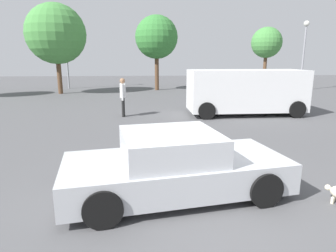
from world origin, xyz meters
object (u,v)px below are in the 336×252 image
at_px(light_post_near, 305,43).
at_px(pedestrian, 123,94).
at_px(sedan_foreground, 174,166).
at_px(light_post_mid, 65,35).
at_px(van_white, 245,91).

bearing_deg(light_post_near, pedestrian, -143.65).
distance_m(sedan_foreground, light_post_mid, 22.65).
xyz_separation_m(van_white, pedestrian, (-5.68, -0.10, -0.09)).
bearing_deg(light_post_mid, light_post_near, -8.73).
bearing_deg(pedestrian, light_post_mid, 113.00).
bearing_deg(sedan_foreground, light_post_mid, 99.48).
height_order(sedan_foreground, light_post_near, light_post_near).
xyz_separation_m(sedan_foreground, pedestrian, (-1.59, 7.94, 0.47)).
bearing_deg(pedestrian, van_white, 0.30).
xyz_separation_m(sedan_foreground, van_white, (4.10, 8.03, 0.56)).
relative_size(light_post_near, light_post_mid, 0.82).
distance_m(light_post_near, light_post_mid, 19.77).
distance_m(sedan_foreground, pedestrian, 8.11).
bearing_deg(van_white, light_post_mid, -49.48).
height_order(van_white, light_post_mid, light_post_mid).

